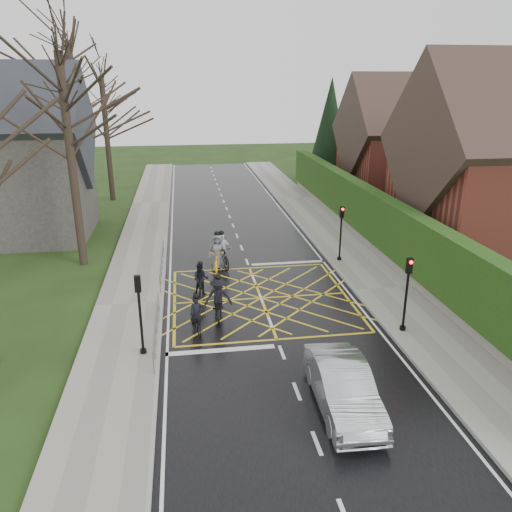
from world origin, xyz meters
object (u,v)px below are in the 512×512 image
object	(u,v)px
cyclist_mid	(218,302)
cyclist_lead	(218,256)
cyclist_back	(201,282)
cyclist_rear	(197,320)
cyclist_front	(222,254)
car	(343,387)

from	to	relation	value
cyclist_mid	cyclist_lead	bearing A→B (deg)	88.99
cyclist_back	cyclist_rear	bearing A→B (deg)	-85.75
cyclist_front	cyclist_lead	distance (m)	0.35
cyclist_rear	cyclist_front	bearing A→B (deg)	69.21
cyclist_mid	cyclist_front	world-z (taller)	cyclist_front
cyclist_lead	car	distance (m)	13.07
cyclist_mid	cyclist_lead	distance (m)	6.00
cyclist_rear	cyclist_mid	size ratio (longest dim) A/B	0.83
cyclist_lead	cyclist_front	bearing A→B (deg)	53.07
cyclist_mid	cyclist_front	size ratio (longest dim) A/B	0.99
cyclist_rear	cyclist_back	xyz separation A→B (m)	(0.34, 3.66, 0.10)
car	cyclist_front	bearing A→B (deg)	103.23
cyclist_front	cyclist_lead	bearing A→B (deg)	-152.56
cyclist_rear	car	size ratio (longest dim) A/B	0.39
cyclist_back	cyclist_front	world-z (taller)	cyclist_front
cyclist_lead	car	size ratio (longest dim) A/B	0.50
cyclist_rear	cyclist_front	xyz separation A→B (m)	(1.63, 7.29, 0.23)
cyclist_rear	cyclist_lead	size ratio (longest dim) A/B	0.78
cyclist_back	cyclist_mid	distance (m)	2.67
cyclist_mid	car	distance (m)	7.53
cyclist_rear	cyclist_mid	xyz separation A→B (m)	(0.96, 1.07, 0.20)
cyclist_front	car	bearing A→B (deg)	-95.40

